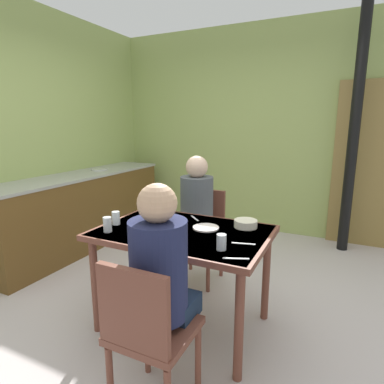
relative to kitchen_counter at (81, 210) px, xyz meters
name	(u,v)px	position (x,y,z in m)	size (l,w,h in m)	color
ground_plane	(178,304)	(1.72, -0.70, -0.45)	(5.97, 5.97, 0.00)	beige
wall_back	(255,131)	(1.72, 1.60, 0.94)	(4.30, 0.10, 2.79)	#97AB5D
wall_left	(47,132)	(-0.33, -0.12, 0.94)	(0.10, 3.44, 2.79)	#9CAF60
door_wooden	(369,166)	(3.15, 1.52, 0.55)	(0.80, 0.05, 2.00)	olive
stove_pipe_column	(354,133)	(2.95, 1.25, 0.94)	(0.12, 0.12, 2.79)	black
kitchen_counter	(81,210)	(0.00, 0.00, 0.00)	(0.61, 2.51, 0.91)	brown
dining_table	(183,241)	(1.89, -0.91, 0.22)	(1.22, 0.82, 0.75)	brown
chair_near_diner	(147,330)	(2.08, -1.67, 0.05)	(0.40, 0.40, 0.87)	brown
chair_far_diner	(202,229)	(1.70, -0.14, 0.05)	(0.40, 0.40, 0.87)	brown
person_near_diner	(160,266)	(2.08, -1.54, 0.33)	(0.30, 0.37, 0.77)	#182840
person_far_diner	(196,204)	(1.70, -0.28, 0.33)	(0.30, 0.37, 0.77)	#4F5954
water_bottle_green_near	(160,202)	(1.57, -0.70, 0.43)	(0.07, 0.07, 0.28)	#288244
serving_bowl_center	(246,224)	(2.27, -0.65, 0.33)	(0.17, 0.17, 0.06)	beige
dinner_plate_near_left	(149,227)	(1.64, -0.97, 0.31)	(0.22, 0.22, 0.01)	white
dinner_plate_near_right	(206,228)	(2.02, -0.81, 0.31)	(0.19, 0.19, 0.01)	white
drinking_glass_by_near_diner	(116,218)	(1.37, -1.01, 0.35)	(0.06, 0.06, 0.10)	silver
drinking_glass_by_far_diner	(107,224)	(1.42, -1.17, 0.36)	(0.06, 0.06, 0.11)	silver
drinking_glass_spare_center	(221,242)	(2.26, -1.13, 0.35)	(0.06, 0.06, 0.10)	silver
bread_plate_sliced	(161,238)	(1.85, -1.14, 0.31)	(0.19, 0.19, 0.02)	#DBB77A
cutlery_knife_near	(174,222)	(1.75, -0.79, 0.30)	(0.15, 0.02, 0.00)	silver
cutlery_fork_near	(243,244)	(2.36, -0.98, 0.30)	(0.15, 0.02, 0.00)	silver
cutlery_knife_far	(236,259)	(2.38, -1.22, 0.30)	(0.15, 0.02, 0.00)	silver
cutlery_fork_far	(195,218)	(1.84, -0.62, 0.30)	(0.15, 0.02, 0.00)	silver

